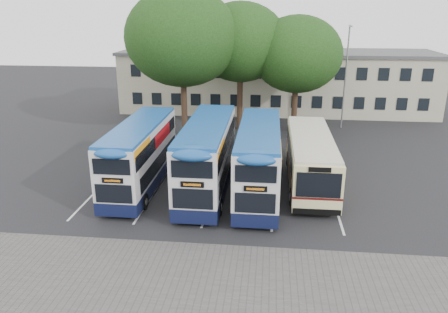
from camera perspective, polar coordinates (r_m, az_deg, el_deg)
ground at (r=22.32m, az=6.90°, el=-9.17°), size 120.00×120.00×0.00m
paving_strip at (r=18.10m, az=0.41°, el=-16.33°), size 40.00×6.00×0.01m
bay_lines at (r=27.02m, az=-1.16°, el=-3.85°), size 14.12×11.00×0.01m
depot_building at (r=47.28m, az=6.83°, el=9.87°), size 32.40×8.40×6.20m
lamp_post at (r=40.58m, az=15.63°, el=10.60°), size 0.25×1.05×9.06m
tree_left at (r=36.58m, az=-5.48°, el=15.19°), size 9.26×9.26×12.09m
tree_mid at (r=38.40m, az=2.17°, el=14.68°), size 7.89×7.89×11.02m
tree_right at (r=38.29m, az=9.54°, el=13.02°), size 7.63×7.63×9.96m
bus_dd_left at (r=26.70m, az=-10.87°, el=0.51°), size 2.31×9.54×3.97m
bus_dd_mid at (r=25.68m, az=-2.19°, el=0.38°), size 2.43×10.05×4.19m
bus_dd_right at (r=25.27m, az=4.56°, el=-0.10°), size 2.38×9.81×4.09m
bus_single at (r=27.52m, az=11.20°, el=0.07°), size 2.62×10.30×3.07m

